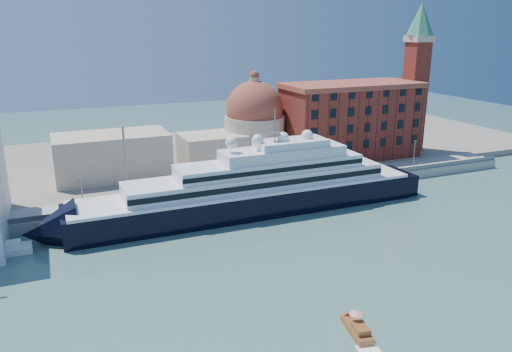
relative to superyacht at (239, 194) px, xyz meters
name	(u,v)px	position (x,y,z in m)	size (l,w,h in m)	color
ground	(266,257)	(-3.54, -23.00, -4.78)	(400.00, 400.00, 0.00)	#345B5A
quay	(210,196)	(-3.54, 11.00, -3.53)	(180.00, 10.00, 2.50)	gray
land	(171,159)	(-3.54, 52.00, -3.78)	(260.00, 72.00, 2.00)	slate
quay_fence	(216,195)	(-3.54, 6.50, -1.68)	(180.00, 0.10, 1.20)	slate
superyacht	(239,194)	(0.00, 0.00, 0.00)	(92.74, 12.86, 27.72)	black
service_barge	(1,251)	(-49.56, -2.73, -4.04)	(11.55, 4.08, 2.58)	white
water_taxi	(357,328)	(-1.54, -50.42, -4.00)	(3.56, 7.20, 3.27)	brown
warehouse	(351,120)	(48.46, 29.00, 9.01)	(43.00, 19.00, 23.25)	maroon
campanile	(417,68)	(72.46, 29.00, 23.97)	(8.40, 8.40, 47.00)	maroon
church	(205,137)	(2.85, 34.72, 6.13)	(66.00, 18.00, 25.50)	beige
lamp_posts	(159,170)	(-16.21, 9.27, 5.06)	(120.80, 2.40, 18.00)	slate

